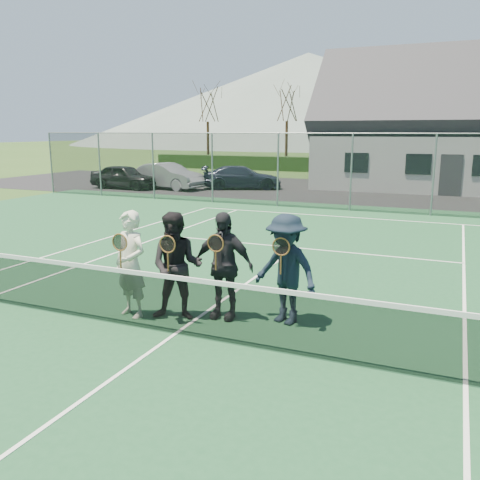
{
  "coord_description": "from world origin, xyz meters",
  "views": [
    {
      "loc": [
        3.81,
        -6.37,
        3.1
      ],
      "look_at": [
        0.44,
        1.5,
        1.25
      ],
      "focal_mm": 38.0,
      "sensor_mm": 36.0,
      "label": 1
    }
  ],
  "objects_px": {
    "car_b": "(168,176)",
    "player_a": "(131,264)",
    "player_d": "(286,269)",
    "car_c": "(242,178)",
    "player_c": "(223,265)",
    "tennis_net": "(175,302)",
    "clubhouse": "(467,114)",
    "car_a": "(125,177)",
    "player_b": "(177,266)"
  },
  "relations": [
    {
      "from": "clubhouse",
      "to": "player_a",
      "type": "bearing_deg",
      "value": -102.15
    },
    {
      "from": "car_b",
      "to": "player_a",
      "type": "height_order",
      "value": "player_a"
    },
    {
      "from": "car_c",
      "to": "player_c",
      "type": "xyz_separation_m",
      "value": [
        7.29,
        -17.99,
        0.3
      ]
    },
    {
      "from": "car_a",
      "to": "player_b",
      "type": "relative_size",
      "value": 2.13
    },
    {
      "from": "clubhouse",
      "to": "car_a",
      "type": "bearing_deg",
      "value": -156.13
    },
    {
      "from": "car_a",
      "to": "player_b",
      "type": "distance_m",
      "value": 20.28
    },
    {
      "from": "car_b",
      "to": "clubhouse",
      "type": "relative_size",
      "value": 0.27
    },
    {
      "from": "tennis_net",
      "to": "clubhouse",
      "type": "xyz_separation_m",
      "value": [
        4.0,
        24.0,
        3.45
      ]
    },
    {
      "from": "car_c",
      "to": "clubhouse",
      "type": "distance_m",
      "value": 12.5
    },
    {
      "from": "car_a",
      "to": "player_c",
      "type": "height_order",
      "value": "player_c"
    },
    {
      "from": "car_c",
      "to": "player_a",
      "type": "bearing_deg",
      "value": 174.59
    },
    {
      "from": "car_c",
      "to": "player_a",
      "type": "height_order",
      "value": "player_a"
    },
    {
      "from": "clubhouse",
      "to": "player_d",
      "type": "xyz_separation_m",
      "value": [
        -2.6,
        -22.85,
        -3.07
      ]
    },
    {
      "from": "player_a",
      "to": "clubhouse",
      "type": "bearing_deg",
      "value": 77.85
    },
    {
      "from": "car_b",
      "to": "player_c",
      "type": "relative_size",
      "value": 2.34
    },
    {
      "from": "car_a",
      "to": "player_d",
      "type": "distance_m",
      "value": 20.97
    },
    {
      "from": "car_a",
      "to": "player_d",
      "type": "height_order",
      "value": "player_d"
    },
    {
      "from": "tennis_net",
      "to": "player_b",
      "type": "xyz_separation_m",
      "value": [
        -0.3,
        0.61,
        0.38
      ]
    },
    {
      "from": "car_b",
      "to": "player_d",
      "type": "xyz_separation_m",
      "value": [
        12.0,
        -16.22,
        0.23
      ]
    },
    {
      "from": "tennis_net",
      "to": "car_a",
      "type": "bearing_deg",
      "value": 127.75
    },
    {
      "from": "car_a",
      "to": "player_d",
      "type": "xyz_separation_m",
      "value": [
        14.21,
        -15.41,
        0.27
      ]
    },
    {
      "from": "clubhouse",
      "to": "player_c",
      "type": "xyz_separation_m",
      "value": [
        -3.63,
        -23.04,
        -3.07
      ]
    },
    {
      "from": "car_a",
      "to": "clubhouse",
      "type": "distance_m",
      "value": 18.69
    },
    {
      "from": "player_a",
      "to": "player_c",
      "type": "xyz_separation_m",
      "value": [
        1.44,
        0.54,
        -0.0
      ]
    },
    {
      "from": "car_a",
      "to": "tennis_net",
      "type": "distance_m",
      "value": 20.94
    },
    {
      "from": "player_b",
      "to": "player_c",
      "type": "relative_size",
      "value": 1.0
    },
    {
      "from": "player_a",
      "to": "player_d",
      "type": "bearing_deg",
      "value": 16.25
    },
    {
      "from": "car_b",
      "to": "tennis_net",
      "type": "xyz_separation_m",
      "value": [
        10.6,
        -17.36,
        -0.15
      ]
    },
    {
      "from": "clubhouse",
      "to": "player_c",
      "type": "relative_size",
      "value": 8.67
    },
    {
      "from": "car_a",
      "to": "player_b",
      "type": "xyz_separation_m",
      "value": [
        12.52,
        -15.95,
        0.27
      ]
    },
    {
      "from": "clubhouse",
      "to": "car_b",
      "type": "bearing_deg",
      "value": -155.57
    },
    {
      "from": "tennis_net",
      "to": "player_b",
      "type": "height_order",
      "value": "player_b"
    },
    {
      "from": "car_a",
      "to": "player_a",
      "type": "bearing_deg",
      "value": -142.59
    },
    {
      "from": "player_c",
      "to": "player_b",
      "type": "bearing_deg",
      "value": -151.93
    },
    {
      "from": "tennis_net",
      "to": "player_a",
      "type": "relative_size",
      "value": 6.49
    },
    {
      "from": "player_a",
      "to": "player_b",
      "type": "relative_size",
      "value": 1.0
    },
    {
      "from": "player_d",
      "to": "tennis_net",
      "type": "bearing_deg",
      "value": -140.7
    },
    {
      "from": "car_b",
      "to": "car_c",
      "type": "height_order",
      "value": "car_b"
    },
    {
      "from": "car_a",
      "to": "player_c",
      "type": "bearing_deg",
      "value": -138.42
    },
    {
      "from": "clubhouse",
      "to": "player_b",
      "type": "relative_size",
      "value": 8.67
    },
    {
      "from": "car_a",
      "to": "car_b",
      "type": "xyz_separation_m",
      "value": [
        2.21,
        0.81,
        0.04
      ]
    },
    {
      "from": "car_a",
      "to": "player_d",
      "type": "bearing_deg",
      "value": -135.95
    },
    {
      "from": "car_b",
      "to": "player_c",
      "type": "xyz_separation_m",
      "value": [
        10.97,
        -16.4,
        0.23
      ]
    },
    {
      "from": "car_c",
      "to": "player_a",
      "type": "relative_size",
      "value": 2.37
    },
    {
      "from": "car_b",
      "to": "player_b",
      "type": "distance_m",
      "value": 19.67
    },
    {
      "from": "car_b",
      "to": "player_d",
      "type": "height_order",
      "value": "player_d"
    },
    {
      "from": "car_b",
      "to": "player_c",
      "type": "height_order",
      "value": "player_c"
    },
    {
      "from": "tennis_net",
      "to": "player_d",
      "type": "distance_m",
      "value": 1.85
    },
    {
      "from": "player_a",
      "to": "player_d",
      "type": "height_order",
      "value": "same"
    },
    {
      "from": "car_a",
      "to": "clubhouse",
      "type": "xyz_separation_m",
      "value": [
        16.82,
        7.44,
        3.34
      ]
    }
  ]
}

